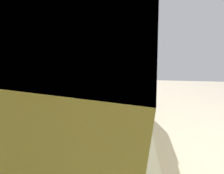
{
  "coord_description": "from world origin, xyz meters",
  "views": [
    {
      "loc": [
        -1.57,
        1.38,
        2.02
      ],
      "look_at": [
        -0.11,
        1.46,
        1.28
      ],
      "focal_mm": 24.92,
      "sensor_mm": 36.0,
      "label": 1
    }
  ],
  "objects_px": {
    "oven_range": "(121,90)",
    "bowl": "(128,143)",
    "kettle": "(127,114)",
    "microwave": "(119,88)"
  },
  "relations": [
    {
      "from": "oven_range",
      "to": "bowl",
      "type": "relative_size",
      "value": 8.84
    },
    {
      "from": "bowl",
      "to": "kettle",
      "type": "relative_size",
      "value": 0.57
    },
    {
      "from": "microwave",
      "to": "bowl",
      "type": "height_order",
      "value": "microwave"
    },
    {
      "from": "bowl",
      "to": "kettle",
      "type": "xyz_separation_m",
      "value": [
        0.38,
        -0.0,
        0.03
      ]
    },
    {
      "from": "microwave",
      "to": "bowl",
      "type": "bearing_deg",
      "value": -173.83
    },
    {
      "from": "oven_range",
      "to": "kettle",
      "type": "distance_m",
      "value": 1.6
    },
    {
      "from": "oven_range",
      "to": "bowl",
      "type": "bearing_deg",
      "value": -178.34
    },
    {
      "from": "microwave",
      "to": "kettle",
      "type": "height_order",
      "value": "microwave"
    },
    {
      "from": "microwave",
      "to": "kettle",
      "type": "distance_m",
      "value": 0.52
    },
    {
      "from": "oven_range",
      "to": "kettle",
      "type": "xyz_separation_m",
      "value": [
        -1.52,
        -0.06,
        0.5
      ]
    }
  ]
}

